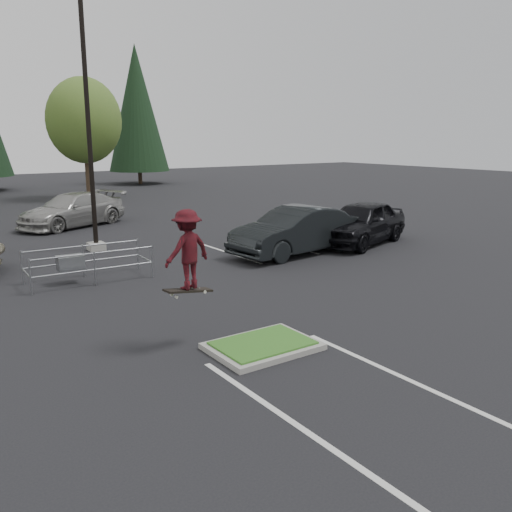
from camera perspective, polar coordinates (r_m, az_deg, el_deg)
ground at (r=11.58m, az=0.72°, el=-9.77°), size 120.00×120.00×0.00m
grass_median at (r=11.55m, az=0.72°, el=-9.41°), size 2.20×1.60×0.16m
stall_lines at (r=16.14m, az=-15.87°, el=-3.75°), size 22.62×17.60×0.01m
light_pole at (r=21.79m, az=-17.19°, el=12.42°), size 0.70×0.60×10.12m
decid_c at (r=40.45m, az=-17.65°, el=13.18°), size 5.12×5.12×8.38m
conif_c at (r=52.35m, az=-12.42°, el=14.93°), size 5.50×5.50×12.50m
cart_corral at (r=17.31m, az=-18.54°, el=-0.61°), size 3.73×1.47×1.04m
skateboarder at (r=11.18m, az=-7.26°, el=0.63°), size 1.17×0.82×1.80m
car_r_charc at (r=20.53m, az=4.17°, el=2.66°), size 5.57×2.47×1.78m
car_r_black at (r=22.86m, az=11.03°, el=3.49°), size 5.64×3.62×1.79m
car_far_silver at (r=28.36m, az=-18.60°, el=4.64°), size 6.11×4.44×1.64m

